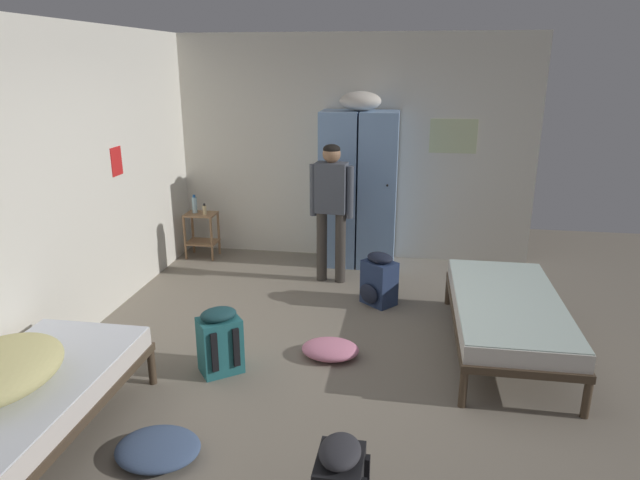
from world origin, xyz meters
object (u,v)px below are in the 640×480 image
locker_bank (359,186)px  person_traveler (331,201)px  water_bottle (195,205)px  backpack_teal (220,341)px  clothes_pile_pink (330,349)px  lotion_bottle (205,210)px  bed_left_front (18,403)px  shelf_unit (202,231)px  backpack_navy (379,280)px  bed_right (507,309)px  clothes_pile_denim (158,449)px

locker_bank → person_traveler: (-0.24, -0.64, -0.03)m
water_bottle → backpack_teal: size_ratio=0.42×
water_bottle → clothes_pile_pink: water_bottle is taller
lotion_bottle → bed_left_front: bearing=-87.3°
water_bottle → shelf_unit: bearing=-14.0°
locker_bank → shelf_unit: size_ratio=3.63×
person_traveler → water_bottle: person_traveler is taller
person_traveler → clothes_pile_pink: person_traveler is taller
person_traveler → water_bottle: bearing=161.9°
locker_bank → clothes_pile_pink: bearing=-90.0°
shelf_unit → backpack_navy: 2.57m
backpack_navy → person_traveler: bearing=135.3°
bed_right → backpack_navy: backpack_navy is taller
shelf_unit → backpack_navy: bearing=-26.2°
locker_bank → person_traveler: locker_bank is taller
locker_bank → person_traveler: bearing=-110.3°
backpack_teal → clothes_pile_pink: bearing=23.2°
bed_right → lotion_bottle: (-3.37, 1.90, 0.25)m
person_traveler → shelf_unit: bearing=161.8°
locker_bank → bed_left_front: bearing=-113.8°
locker_bank → clothes_pile_pink: size_ratio=4.26×
bed_left_front → clothes_pile_pink: (1.72, 1.55, -0.31)m
clothes_pile_pink → lotion_bottle: bearing=130.1°
bed_left_front → backpack_navy: (2.06, 2.71, -0.12)m
shelf_unit → bed_left_front: 3.85m
shelf_unit → water_bottle: (-0.08, 0.02, 0.33)m
bed_right → backpack_teal: bearing=-162.8°
bed_right → water_bottle: bearing=150.8°
shelf_unit → lotion_bottle: (0.07, -0.04, 0.29)m
person_traveler → clothes_pile_pink: bearing=-82.2°
person_traveler → backpack_teal: bearing=-106.2°
locker_bank → bed_right: size_ratio=1.09×
shelf_unit → locker_bank: bearing=2.1°
backpack_teal → shelf_unit: bearing=113.0°
shelf_unit → clothes_pile_denim: (1.08, -3.73, -0.29)m
locker_bank → shelf_unit: (-1.97, -0.07, -0.62)m
shelf_unit → backpack_teal: bearing=-67.0°
locker_bank → bed_right: (1.46, -2.02, -0.59)m
shelf_unit → clothes_pile_pink: size_ratio=1.17×
bed_left_front → clothes_pile_pink: size_ratio=3.91×
bed_right → backpack_navy: size_ratio=3.45×
bed_left_front → clothes_pile_denim: bearing=8.1°
bed_left_front → clothes_pile_pink: bearing=42.0°
backpack_teal → locker_bank: bearing=72.8°
locker_bank → backpack_navy: 1.44m
person_traveler → clothes_pile_denim: person_traveler is taller
backpack_navy → clothes_pile_denim: size_ratio=1.01×
bed_left_front → water_bottle: 3.89m
bed_right → clothes_pile_denim: size_ratio=3.50×
shelf_unit → bed_left_front: (0.25, -3.85, 0.04)m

